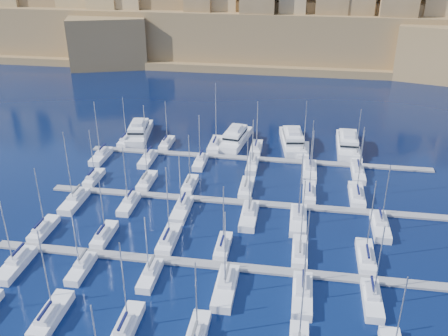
% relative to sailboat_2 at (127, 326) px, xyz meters
% --- Properties ---
extents(ground, '(600.00, 600.00, 0.00)m').
position_rel_sailboat_2_xyz_m(ground, '(12.34, 28.62, -0.75)').
color(ground, black).
rests_on(ground, ground).
extents(pontoon_mid_near, '(84.00, 2.00, 0.40)m').
position_rel_sailboat_2_xyz_m(pontoon_mid_near, '(12.34, 16.62, -0.55)').
color(pontoon_mid_near, slate).
rests_on(pontoon_mid_near, ground).
extents(pontoon_mid_far, '(84.00, 2.00, 0.40)m').
position_rel_sailboat_2_xyz_m(pontoon_mid_far, '(12.34, 38.62, -0.55)').
color(pontoon_mid_far, slate).
rests_on(pontoon_mid_far, ground).
extents(pontoon_far, '(84.00, 2.00, 0.40)m').
position_rel_sailboat_2_xyz_m(pontoon_far, '(12.34, 60.62, -0.55)').
color(pontoon_far, slate).
rests_on(pontoon_far, ground).
extents(sailboat_1, '(2.92, 9.74, 15.34)m').
position_rel_sailboat_2_xyz_m(sailboat_1, '(-11.62, 0.37, 0.01)').
color(sailboat_1, white).
rests_on(sailboat_1, ground).
extents(sailboat_2, '(2.70, 8.99, 14.78)m').
position_rel_sailboat_2_xyz_m(sailboat_2, '(0.00, 0.00, 0.00)').
color(sailboat_2, white).
rests_on(sailboat_2, ground).
extents(sailboat_3, '(2.61, 8.69, 12.97)m').
position_rel_sailboat_2_xyz_m(sailboat_3, '(10.14, -0.15, -0.02)').
color(sailboat_3, white).
rests_on(sailboat_3, ground).
extents(sailboat_12, '(2.56, 8.53, 13.40)m').
position_rel_sailboat_2_xyz_m(sailboat_12, '(-23.74, 21.77, -0.02)').
color(sailboat_12, white).
rests_on(sailboat_12, ground).
extents(sailboat_13, '(2.50, 8.33, 12.66)m').
position_rel_sailboat_2_xyz_m(sailboat_13, '(-11.76, 21.68, -0.02)').
color(sailboat_13, white).
rests_on(sailboat_13, ground).
extents(sailboat_14, '(2.79, 9.29, 15.24)m').
position_rel_sailboat_2_xyz_m(sailboat_14, '(0.32, 22.14, 0.01)').
color(sailboat_14, white).
rests_on(sailboat_14, ground).
extents(sailboat_15, '(2.37, 7.90, 12.75)m').
position_rel_sailboat_2_xyz_m(sailboat_15, '(10.40, 21.47, -0.03)').
color(sailboat_15, white).
rests_on(sailboat_15, ground).
extents(sailboat_16, '(2.68, 8.94, 14.65)m').
position_rel_sailboat_2_xyz_m(sailboat_16, '(23.87, 21.97, -0.00)').
color(sailboat_16, white).
rests_on(sailboat_16, ground).
extents(sailboat_17, '(2.86, 9.53, 15.36)m').
position_rel_sailboat_2_xyz_m(sailboat_17, '(35.09, 22.26, 0.01)').
color(sailboat_17, white).
rests_on(sailboat_17, ground).
extents(sailboat_18, '(2.90, 9.68, 15.03)m').
position_rel_sailboat_2_xyz_m(sailboat_18, '(-23.14, 10.90, 0.01)').
color(sailboat_18, white).
rests_on(sailboat_18, ground).
extents(sailboat_19, '(2.43, 8.11, 12.59)m').
position_rel_sailboat_2_xyz_m(sailboat_19, '(-11.87, 11.67, -0.03)').
color(sailboat_19, white).
rests_on(sailboat_19, ground).
extents(sailboat_20, '(2.42, 8.08, 12.27)m').
position_rel_sailboat_2_xyz_m(sailboat_20, '(-0.06, 11.68, -0.03)').
color(sailboat_20, white).
rests_on(sailboat_20, ground).
extents(sailboat_21, '(3.13, 10.45, 15.14)m').
position_rel_sailboat_2_xyz_m(sailboat_21, '(12.56, 10.52, 0.02)').
color(sailboat_21, white).
rests_on(sailboat_21, ground).
extents(sailboat_22, '(3.05, 10.15, 16.54)m').
position_rel_sailboat_2_xyz_m(sailboat_22, '(24.49, 10.66, 0.02)').
color(sailboat_22, white).
rests_on(sailboat_22, ground).
extents(sailboat_23, '(2.71, 9.03, 14.52)m').
position_rel_sailboat_2_xyz_m(sailboat_23, '(34.99, 11.22, -0.00)').
color(sailboat_23, white).
rests_on(sailboat_23, ground).
extents(sailboat_24, '(2.37, 7.89, 12.38)m').
position_rel_sailboat_2_xyz_m(sailboat_24, '(-22.70, 43.46, -0.03)').
color(sailboat_24, white).
rests_on(sailboat_24, ground).
extents(sailboat_25, '(2.57, 8.58, 13.97)m').
position_rel_sailboat_2_xyz_m(sailboat_25, '(-10.41, 43.80, -0.01)').
color(sailboat_25, white).
rests_on(sailboat_25, ground).
extents(sailboat_26, '(2.42, 8.07, 12.57)m').
position_rel_sailboat_2_xyz_m(sailboat_26, '(-0.59, 43.55, -0.03)').
color(sailboat_26, white).
rests_on(sailboat_26, ground).
extents(sailboat_27, '(2.72, 9.07, 14.07)m').
position_rel_sailboat_2_xyz_m(sailboat_27, '(11.93, 44.04, -0.01)').
color(sailboat_27, white).
rests_on(sailboat_27, ground).
extents(sailboat_28, '(2.68, 8.93, 15.00)m').
position_rel_sailboat_2_xyz_m(sailboat_28, '(25.39, 43.97, 0.00)').
color(sailboat_28, white).
rests_on(sailboat_28, ground).
extents(sailboat_29, '(2.99, 9.98, 15.46)m').
position_rel_sailboat_2_xyz_m(sailboat_29, '(35.31, 44.49, 0.01)').
color(sailboat_29, white).
rests_on(sailboat_29, ground).
extents(sailboat_30, '(2.95, 9.83, 16.52)m').
position_rel_sailboat_2_xyz_m(sailboat_30, '(-22.53, 32.82, 0.02)').
color(sailboat_30, white).
rests_on(sailboat_30, ground).
extents(sailboat_31, '(2.53, 8.45, 13.85)m').
position_rel_sailboat_2_xyz_m(sailboat_31, '(-11.06, 33.50, -0.01)').
color(sailboat_31, white).
rests_on(sailboat_31, ground).
extents(sailboat_32, '(2.89, 9.63, 13.37)m').
position_rel_sailboat_2_xyz_m(sailboat_32, '(0.20, 32.92, -0.01)').
color(sailboat_32, white).
rests_on(sailboat_32, ground).
extents(sailboat_33, '(3.07, 10.23, 15.01)m').
position_rel_sailboat_2_xyz_m(sailboat_33, '(13.80, 32.63, 0.01)').
color(sailboat_33, white).
rests_on(sailboat_33, ground).
extents(sailboat_34, '(3.12, 10.41, 15.39)m').
position_rel_sailboat_2_xyz_m(sailboat_34, '(23.35, 32.54, 0.02)').
color(sailboat_34, white).
rests_on(sailboat_34, ground).
extents(sailboat_35, '(3.00, 9.99, 14.08)m').
position_rel_sailboat_2_xyz_m(sailboat_35, '(38.74, 32.74, 0.00)').
color(sailboat_35, white).
rests_on(sailboat_35, ground).
extents(sailboat_36, '(2.36, 7.87, 12.95)m').
position_rel_sailboat_2_xyz_m(sailboat_36, '(-22.82, 65.45, -0.02)').
color(sailboat_36, white).
rests_on(sailboat_36, ground).
extents(sailboat_37, '(2.42, 8.06, 12.32)m').
position_rel_sailboat_2_xyz_m(sailboat_37, '(-11.63, 65.54, -0.03)').
color(sailboat_37, white).
rests_on(sailboat_37, ground).
extents(sailboat_38, '(3.02, 10.08, 17.31)m').
position_rel_sailboat_2_xyz_m(sailboat_38, '(1.20, 66.53, 0.03)').
color(sailboat_38, white).
rests_on(sailboat_38, ground).
extents(sailboat_39, '(2.64, 8.79, 13.38)m').
position_rel_sailboat_2_xyz_m(sailboat_39, '(11.87, 65.90, -0.01)').
color(sailboat_39, white).
rests_on(sailboat_39, ground).
extents(sailboat_40, '(2.82, 9.40, 14.04)m').
position_rel_sailboat_2_xyz_m(sailboat_40, '(23.80, 66.20, -0.00)').
color(sailboat_40, white).
rests_on(sailboat_40, ground).
extents(sailboat_41, '(2.49, 8.32, 12.78)m').
position_rel_sailboat_2_xyz_m(sailboat_41, '(36.80, 65.67, -0.02)').
color(sailboat_41, white).
rests_on(sailboat_41, ground).
extents(sailboat_42, '(2.82, 9.41, 15.23)m').
position_rel_sailboat_2_xyz_m(sailboat_42, '(-25.53, 55.03, 0.01)').
color(sailboat_42, white).
rests_on(sailboat_42, ground).
extents(sailboat_43, '(2.68, 8.94, 14.87)m').
position_rel_sailboat_2_xyz_m(sailboat_43, '(-13.64, 55.26, 0.00)').
color(sailboat_43, white).
rests_on(sailboat_43, ground).
extents(sailboat_44, '(2.47, 8.22, 13.10)m').
position_rel_sailboat_2_xyz_m(sailboat_44, '(-0.62, 55.61, -0.02)').
color(sailboat_44, white).
rests_on(sailboat_44, ground).
extents(sailboat_45, '(2.51, 8.37, 12.68)m').
position_rel_sailboat_2_xyz_m(sailboat_45, '(11.97, 55.54, -0.02)').
color(sailboat_45, white).
rests_on(sailboat_45, ground).
extents(sailboat_46, '(3.09, 10.31, 13.72)m').
position_rel_sailboat_2_xyz_m(sailboat_46, '(25.44, 54.59, 0.00)').
color(sailboat_46, white).
rests_on(sailboat_46, ground).
extents(sailboat_47, '(2.76, 9.20, 12.61)m').
position_rel_sailboat_2_xyz_m(sailboat_47, '(36.46, 55.13, -0.02)').
color(sailboat_47, white).
rests_on(sailboat_47, ground).
extents(motor_yacht_a, '(7.22, 17.15, 5.25)m').
position_rel_sailboat_2_xyz_m(motor_yacht_a, '(-20.53, 70.11, 0.98)').
color(motor_yacht_a, white).
rests_on(motor_yacht_a, ground).
extents(motor_yacht_b, '(7.18, 16.79, 5.25)m').
position_rel_sailboat_2_xyz_m(motor_yacht_b, '(6.00, 69.93, 0.98)').
color(motor_yacht_b, white).
rests_on(motor_yacht_b, ground).
extents(motor_yacht_c, '(7.79, 18.15, 5.25)m').
position_rel_sailboat_2_xyz_m(motor_yacht_c, '(20.93, 70.56, 0.98)').
color(motor_yacht_c, white).
rests_on(motor_yacht_c, ground).
extents(motor_yacht_d, '(5.49, 17.48, 5.25)m').
position_rel_sailboat_2_xyz_m(motor_yacht_d, '(35.01, 70.47, 0.98)').
color(motor_yacht_d, white).
rests_on(motor_yacht_d, ground).
extents(fortified_city, '(460.00, 108.95, 59.52)m').
position_rel_sailboat_2_xyz_m(fortified_city, '(12.15, 183.88, 13.99)').
color(fortified_city, brown).
rests_on(fortified_city, ground).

